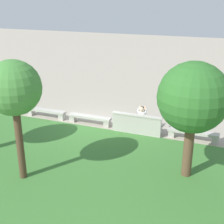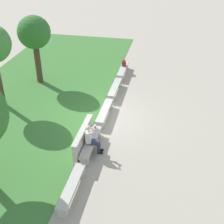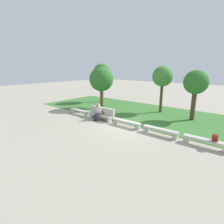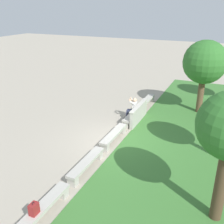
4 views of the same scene
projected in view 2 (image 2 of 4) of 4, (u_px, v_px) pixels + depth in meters
The scene contains 11 objects.
ground_plane at pixel (105, 117), 15.85m from camera, with size 80.00×80.00×0.00m, color #A89E8C.
grass_strip at pixel (25, 108), 16.60m from camera, with size 24.99×8.00×0.03m, color #3D7533.
bench_main at pixel (72, 187), 11.24m from camera, with size 2.34×0.40×0.45m.
bench_near at pixel (91, 144), 13.47m from camera, with size 2.34×0.40×0.45m.
bench_mid at pixel (105, 112), 15.69m from camera, with size 2.34×0.40×0.45m.
bench_far at pixel (115, 89), 17.92m from camera, with size 2.34×0.40×0.45m.
bench_end at pixel (123, 70), 20.14m from camera, with size 2.34×0.40×0.45m.
backrest_wall_with_plaque at pixel (83, 139), 13.42m from camera, with size 2.47×0.24×1.01m.
person_photographer at pixel (91, 138), 13.12m from camera, with size 0.50×0.75×1.32m.
backpack at pixel (124, 63), 20.32m from camera, with size 0.28×0.24×0.43m.
tree_behind_wall at pixel (34, 34), 17.80m from camera, with size 1.91×1.91×4.08m.
Camera 2 is at (-13.04, -3.09, 8.49)m, focal length 50.00 mm.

